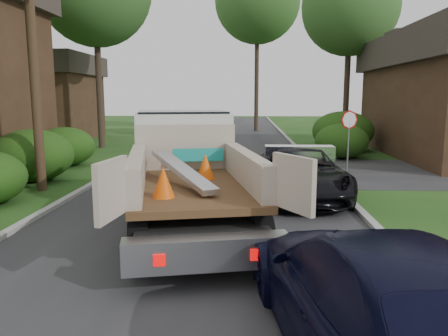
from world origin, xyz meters
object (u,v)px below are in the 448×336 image
Objects in this scene: utility_pole at (31,25)px; tree_right_far at (350,7)px; black_pickup at (300,173)px; navy_suv at (379,300)px; flatbed_truck at (186,161)px; tree_center_far at (257,1)px; house_left_far at (40,96)px; stop_sign at (349,128)px.

utility_pole is 20.12m from tree_right_far.
navy_suv is (-0.16, -8.46, 0.05)m from black_pickup.
flatbed_truck is at bearing -29.72° from utility_pole.
navy_suv is at bearing -91.87° from black_pickup.
tree_center_far reaches higher than navy_suv.
tree_right_far is at bearing -5.44° from house_left_far.
stop_sign is 0.25× the size of utility_pole.
tree_right_far is 2.12× the size of navy_suv.
utility_pole is at bearing -130.84° from tree_right_far.
black_pickup is at bearing -3.34° from utility_pole.
tree_right_far is 1.56× the size of flatbed_truck.
house_left_far is 1.42× the size of black_pickup.
tree_center_far is at bearing 90.91° from black_pickup.
tree_center_far is (15.50, 8.00, 7.93)m from house_left_far.
tree_right_far is 0.79× the size of tree_center_far.
flatbed_truck is (-2.36, -27.94, -9.55)m from tree_center_far.
utility_pole is 1.36× the size of flatbed_truck.
house_left_far is 0.66× the size of tree_right_far.
black_pickup is (-2.44, -4.50, -1.04)m from stop_sign.
black_pickup is (16.26, -17.50, -2.31)m from house_left_far.
navy_suv is (8.08, -8.95, -4.39)m from utility_pole.
utility_pole is at bearing 138.40° from flatbed_truck.
tree_right_far is at bearing 78.19° from stop_sign.
navy_suv is at bearing -88.99° from tree_center_far.
utility_pole is 9.37m from black_pickup.
navy_suv is (-2.60, -12.96, -0.99)m from stop_sign.
house_left_far reaches higher than stop_sign.
house_left_far is 0.52× the size of tree_center_far.
stop_sign is 0.22× the size of tree_right_far.
navy_suv reaches higher than black_pickup.
tree_right_far reaches higher than navy_suv.
tree_center_far is at bearing 98.66° from stop_sign.
black_pickup is at bearing -107.01° from tree_right_far.
black_pickup is at bearing -98.99° from navy_suv.
black_pickup is (8.24, -0.48, -4.43)m from utility_pole.
utility_pole is 26.75m from tree_center_far.
house_left_far is at bearing 111.50° from flatbed_truck.
stop_sign is at bearing 39.40° from flatbed_truck.
stop_sign is at bearing -101.81° from tree_right_far.
house_left_far is at bearing -152.70° from tree_center_far.
house_left_far is 1.03× the size of flatbed_truck.
tree_center_far reaches higher than tree_right_far.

